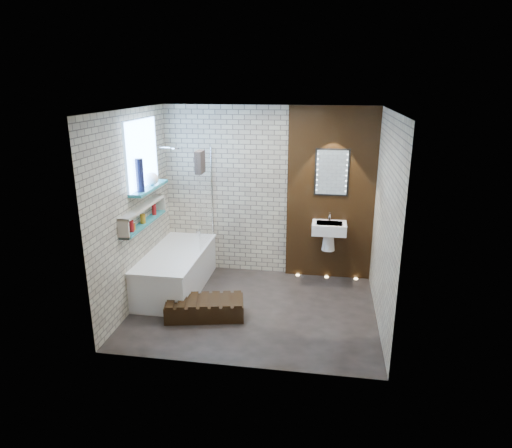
% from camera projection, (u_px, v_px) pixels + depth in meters
% --- Properties ---
extents(ground, '(3.20, 3.20, 0.00)m').
position_uv_depth(ground, '(254.00, 309.00, 6.10)').
color(ground, black).
rests_on(ground, ground).
extents(room_shell, '(3.24, 3.20, 2.60)m').
position_uv_depth(room_shell, '(254.00, 216.00, 5.71)').
color(room_shell, gray).
rests_on(room_shell, ground).
extents(walnut_panel, '(1.30, 0.06, 2.60)m').
position_uv_depth(walnut_panel, '(331.00, 195.00, 6.76)').
color(walnut_panel, black).
rests_on(walnut_panel, ground).
extents(clerestory_window, '(0.18, 1.00, 0.94)m').
position_uv_depth(clerestory_window, '(143.00, 161.00, 6.09)').
color(clerestory_window, '#7FADE0').
rests_on(clerestory_window, room_shell).
extents(display_niche, '(0.14, 1.30, 0.26)m').
position_uv_depth(display_niche, '(144.00, 215.00, 6.11)').
color(display_niche, teal).
rests_on(display_niche, room_shell).
extents(bathtub, '(0.79, 1.74, 0.70)m').
position_uv_depth(bathtub, '(176.00, 270.00, 6.62)').
color(bathtub, white).
rests_on(bathtub, ground).
extents(bath_screen, '(0.01, 0.78, 1.40)m').
position_uv_depth(bath_screen, '(206.00, 198.00, 6.68)').
color(bath_screen, white).
rests_on(bath_screen, bathtub).
extents(towel, '(0.09, 0.24, 0.31)m').
position_uv_depth(towel, '(200.00, 162.00, 6.29)').
color(towel, '#282220').
rests_on(towel, bath_screen).
extents(shower_head, '(0.18, 0.18, 0.02)m').
position_uv_depth(shower_head, '(176.00, 148.00, 6.59)').
color(shower_head, silver).
rests_on(shower_head, room_shell).
extents(washbasin, '(0.50, 0.36, 0.58)m').
position_uv_depth(washbasin, '(329.00, 232.00, 6.73)').
color(washbasin, white).
rests_on(washbasin, walnut_panel).
extents(led_mirror, '(0.50, 0.02, 0.70)m').
position_uv_depth(led_mirror, '(332.00, 173.00, 6.62)').
color(led_mirror, black).
rests_on(led_mirror, walnut_panel).
extents(walnut_step, '(1.07, 0.64, 0.22)m').
position_uv_depth(walnut_step, '(205.00, 309.00, 5.87)').
color(walnut_step, black).
rests_on(walnut_step, ground).
extents(niche_bottles, '(0.07, 0.84, 0.15)m').
position_uv_depth(niche_bottles, '(142.00, 219.00, 6.06)').
color(niche_bottles, '#A57019').
rests_on(niche_bottles, display_niche).
extents(sill_vases, '(0.18, 0.54, 0.43)m').
position_uv_depth(sill_vases, '(147.00, 177.00, 6.07)').
color(sill_vases, white).
rests_on(sill_vases, clerestory_window).
extents(floor_uplights, '(0.96, 0.06, 0.01)m').
position_uv_depth(floor_uplights, '(327.00, 277.00, 7.08)').
color(floor_uplights, '#FFD899').
rests_on(floor_uplights, ground).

